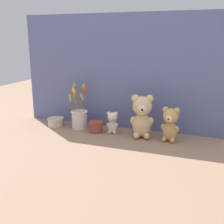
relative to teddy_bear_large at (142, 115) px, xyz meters
The scene contains 8 objects.
ground_plane 0.25m from the teddy_bear_large, behind, with size 4.00×4.00×0.00m, color #8E7056.
backdrop_wall 0.35m from the teddy_bear_large, 142.99° to the left, with size 1.41×0.02×0.76m.
teddy_bear_large is the anchor object (origin of this frame).
teddy_bear_medium 0.18m from the teddy_bear_large, ahead, with size 0.12×0.11×0.21m.
teddy_bear_small 0.21m from the teddy_bear_large, behind, with size 0.08×0.07×0.14m.
flower_vase 0.45m from the teddy_bear_large, behind, with size 0.15×0.16×0.31m.
decorative_tin_tall 0.33m from the teddy_bear_large, behind, with size 0.10×0.10×0.07m.
decorative_tin_short 0.64m from the teddy_bear_large, behind, with size 0.11×0.11×0.06m.
Camera 1 is at (0.60, -1.62, 0.61)m, focal length 45.00 mm.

